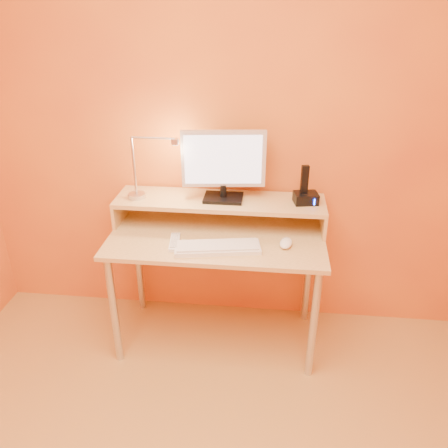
# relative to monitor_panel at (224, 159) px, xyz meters

# --- Properties ---
(wall_back) EXTENTS (3.00, 0.04, 2.50)m
(wall_back) POSITION_rel_monitor_panel_xyz_m (-0.02, 0.16, 0.13)
(wall_back) COLOR orange
(wall_back) RESTS_ON floor
(desk_leg_fl) EXTENTS (0.04, 0.04, 0.69)m
(desk_leg_fl) POSITION_rel_monitor_panel_xyz_m (-0.57, -0.41, -0.77)
(desk_leg_fl) COLOR silver
(desk_leg_fl) RESTS_ON floor
(desk_leg_fr) EXTENTS (0.04, 0.04, 0.69)m
(desk_leg_fr) POSITION_rel_monitor_panel_xyz_m (0.53, -0.41, -0.77)
(desk_leg_fr) COLOR silver
(desk_leg_fr) RESTS_ON floor
(desk_leg_bl) EXTENTS (0.04, 0.04, 0.69)m
(desk_leg_bl) POSITION_rel_monitor_panel_xyz_m (-0.57, 0.09, -0.77)
(desk_leg_bl) COLOR silver
(desk_leg_bl) RESTS_ON floor
(desk_leg_br) EXTENTS (0.04, 0.04, 0.69)m
(desk_leg_br) POSITION_rel_monitor_panel_xyz_m (0.53, 0.09, -0.77)
(desk_leg_br) COLOR silver
(desk_leg_br) RESTS_ON floor
(desk_lower) EXTENTS (1.20, 0.60, 0.02)m
(desk_lower) POSITION_rel_monitor_panel_xyz_m (-0.02, -0.16, -0.41)
(desk_lower) COLOR #E3B77C
(desk_lower) RESTS_ON floor
(shelf_riser_left) EXTENTS (0.02, 0.30, 0.14)m
(shelf_riser_left) POSITION_rel_monitor_panel_xyz_m (-0.61, -0.01, -0.33)
(shelf_riser_left) COLOR #E3B77C
(shelf_riser_left) RESTS_ON desk_lower
(shelf_riser_right) EXTENTS (0.02, 0.30, 0.14)m
(shelf_riser_right) POSITION_rel_monitor_panel_xyz_m (0.57, -0.01, -0.33)
(shelf_riser_right) COLOR #E3B77C
(shelf_riser_right) RESTS_ON desk_lower
(desk_shelf) EXTENTS (1.20, 0.30, 0.02)m
(desk_shelf) POSITION_rel_monitor_panel_xyz_m (-0.02, -0.01, -0.25)
(desk_shelf) COLOR #E3B77C
(desk_shelf) RESTS_ON desk_lower
(monitor_foot) EXTENTS (0.22, 0.16, 0.02)m
(monitor_foot) POSITION_rel_monitor_panel_xyz_m (0.00, -0.01, -0.23)
(monitor_foot) COLOR black
(monitor_foot) RESTS_ON desk_shelf
(monitor_neck) EXTENTS (0.04, 0.04, 0.07)m
(monitor_neck) POSITION_rel_monitor_panel_xyz_m (0.00, -0.01, -0.19)
(monitor_neck) COLOR black
(monitor_neck) RESTS_ON monitor_foot
(monitor_panel) EXTENTS (0.47, 0.09, 0.32)m
(monitor_panel) POSITION_rel_monitor_panel_xyz_m (0.00, 0.00, 0.00)
(monitor_panel) COLOR silver
(monitor_panel) RESTS_ON monitor_neck
(monitor_back) EXTENTS (0.42, 0.06, 0.27)m
(monitor_back) POSITION_rel_monitor_panel_xyz_m (0.00, 0.02, 0.00)
(monitor_back) COLOR black
(monitor_back) RESTS_ON monitor_panel
(monitor_screen) EXTENTS (0.42, 0.05, 0.27)m
(monitor_screen) POSITION_rel_monitor_panel_xyz_m (0.00, -0.02, 0.00)
(monitor_screen) COLOR white
(monitor_screen) RESTS_ON monitor_panel
(lamp_base) EXTENTS (0.10, 0.10, 0.02)m
(lamp_base) POSITION_rel_monitor_panel_xyz_m (-0.50, -0.04, -0.23)
(lamp_base) COLOR silver
(lamp_base) RESTS_ON desk_shelf
(lamp_post) EXTENTS (0.01, 0.01, 0.33)m
(lamp_post) POSITION_rel_monitor_panel_xyz_m (-0.50, -0.04, -0.05)
(lamp_post) COLOR silver
(lamp_post) RESTS_ON lamp_base
(lamp_arm) EXTENTS (0.24, 0.01, 0.01)m
(lamp_arm) POSITION_rel_monitor_panel_xyz_m (-0.38, -0.04, 0.12)
(lamp_arm) COLOR silver
(lamp_arm) RESTS_ON lamp_post
(lamp_head) EXTENTS (0.04, 0.04, 0.03)m
(lamp_head) POSITION_rel_monitor_panel_xyz_m (-0.26, -0.04, 0.10)
(lamp_head) COLOR silver
(lamp_head) RESTS_ON lamp_arm
(lamp_bulb) EXTENTS (0.03, 0.03, 0.00)m
(lamp_bulb) POSITION_rel_monitor_panel_xyz_m (-0.26, -0.04, 0.09)
(lamp_bulb) COLOR #FFEAC6
(lamp_bulb) RESTS_ON lamp_head
(phone_dock) EXTENTS (0.15, 0.12, 0.06)m
(phone_dock) POSITION_rel_monitor_panel_xyz_m (0.46, -0.01, -0.21)
(phone_dock) COLOR black
(phone_dock) RESTS_ON desk_shelf
(phone_handset) EXTENTS (0.04, 0.03, 0.16)m
(phone_handset) POSITION_rel_monitor_panel_xyz_m (0.45, -0.01, -0.10)
(phone_handset) COLOR black
(phone_handset) RESTS_ON phone_dock
(phone_led) EXTENTS (0.01, 0.00, 0.04)m
(phone_led) POSITION_rel_monitor_panel_xyz_m (0.51, -0.06, -0.21)
(phone_led) COLOR blue
(phone_led) RESTS_ON phone_dock
(keyboard) EXTENTS (0.47, 0.22, 0.02)m
(keyboard) POSITION_rel_monitor_panel_xyz_m (0.00, -0.31, -0.39)
(keyboard) COLOR white
(keyboard) RESTS_ON desk_lower
(mouse) EXTENTS (0.08, 0.13, 0.04)m
(mouse) POSITION_rel_monitor_panel_xyz_m (0.36, -0.23, -0.38)
(mouse) COLOR white
(mouse) RESTS_ON desk_lower
(remote_control) EXTENTS (0.07, 0.19, 0.02)m
(remote_control) POSITION_rel_monitor_panel_xyz_m (-0.24, -0.27, -0.39)
(remote_control) COLOR white
(remote_control) RESTS_ON desk_lower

